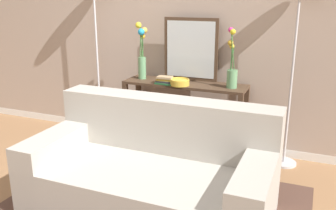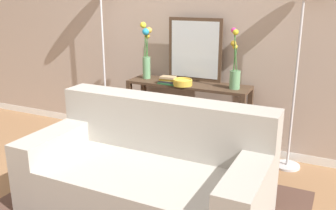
{
  "view_description": "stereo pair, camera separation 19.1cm",
  "coord_description": "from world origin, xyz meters",
  "px_view_note": "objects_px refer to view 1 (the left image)",
  "views": [
    {
      "loc": [
        1.57,
        -1.88,
        1.71
      ],
      "look_at": [
        0.33,
        1.14,
        0.73
      ],
      "focal_mm": 39.63,
      "sensor_mm": 36.0,
      "label": 1
    },
    {
      "loc": [
        1.74,
        -1.8,
        1.71
      ],
      "look_at": [
        0.33,
        1.14,
        0.73
      ],
      "focal_mm": 39.63,
      "sensor_mm": 36.0,
      "label": 2
    }
  ],
  "objects_px": {
    "vase_short_flowers": "(232,69)",
    "book_stack": "(165,80)",
    "fruit_bowl": "(180,82)",
    "floor_lamp_left": "(95,20)",
    "wall_mirror": "(191,49)",
    "console_table": "(185,104)",
    "vase_tall_flowers": "(142,53)",
    "couch": "(152,175)",
    "book_row_under_console": "(150,141)",
    "floor_lamp_right": "(296,31)"
  },
  "relations": [
    {
      "from": "console_table",
      "to": "floor_lamp_left",
      "type": "height_order",
      "value": "floor_lamp_left"
    },
    {
      "from": "wall_mirror",
      "to": "fruit_bowl",
      "type": "distance_m",
      "value": 0.41
    },
    {
      "from": "console_table",
      "to": "vase_short_flowers",
      "type": "height_order",
      "value": "vase_short_flowers"
    },
    {
      "from": "vase_short_flowers",
      "to": "floor_lamp_left",
      "type": "bearing_deg",
      "value": 176.11
    },
    {
      "from": "wall_mirror",
      "to": "book_stack",
      "type": "relative_size",
      "value": 3.12
    },
    {
      "from": "couch",
      "to": "book_row_under_console",
      "type": "distance_m",
      "value": 1.37
    },
    {
      "from": "couch",
      "to": "book_row_under_console",
      "type": "xyz_separation_m",
      "value": [
        -0.59,
        1.21,
        -0.25
      ]
    },
    {
      "from": "book_row_under_console",
      "to": "wall_mirror",
      "type": "bearing_deg",
      "value": 19.93
    },
    {
      "from": "vase_tall_flowers",
      "to": "couch",
      "type": "bearing_deg",
      "value": -61.03
    },
    {
      "from": "floor_lamp_right",
      "to": "wall_mirror",
      "type": "xyz_separation_m",
      "value": [
        -1.07,
        0.07,
        -0.25
      ]
    },
    {
      "from": "floor_lamp_left",
      "to": "wall_mirror",
      "type": "bearing_deg",
      "value": 3.37
    },
    {
      "from": "vase_tall_flowers",
      "to": "wall_mirror",
      "type": "bearing_deg",
      "value": 15.38
    },
    {
      "from": "book_row_under_console",
      "to": "vase_tall_flowers",
      "type": "bearing_deg",
      "value": 171.95
    },
    {
      "from": "vase_short_flowers",
      "to": "book_stack",
      "type": "xyz_separation_m",
      "value": [
        -0.69,
        -0.09,
        -0.16
      ]
    },
    {
      "from": "console_table",
      "to": "vase_tall_flowers",
      "type": "bearing_deg",
      "value": 178.57
    },
    {
      "from": "vase_tall_flowers",
      "to": "vase_short_flowers",
      "type": "bearing_deg",
      "value": -2.11
    },
    {
      "from": "console_table",
      "to": "floor_lamp_left",
      "type": "xyz_separation_m",
      "value": [
        -1.15,
        0.09,
        0.87
      ]
    },
    {
      "from": "console_table",
      "to": "book_row_under_console",
      "type": "distance_m",
      "value": 0.65
    },
    {
      "from": "floor_lamp_left",
      "to": "fruit_bowl",
      "type": "relative_size",
      "value": 8.83
    },
    {
      "from": "floor_lamp_left",
      "to": "book_stack",
      "type": "distance_m",
      "value": 1.15
    },
    {
      "from": "console_table",
      "to": "vase_tall_flowers",
      "type": "xyz_separation_m",
      "value": [
        -0.51,
        0.01,
        0.53
      ]
    },
    {
      "from": "couch",
      "to": "console_table",
      "type": "xyz_separation_m",
      "value": [
        -0.17,
        1.21,
        0.24
      ]
    },
    {
      "from": "wall_mirror",
      "to": "vase_tall_flowers",
      "type": "xyz_separation_m",
      "value": [
        -0.52,
        -0.14,
        -0.05
      ]
    },
    {
      "from": "floor_lamp_left",
      "to": "fruit_bowl",
      "type": "height_order",
      "value": "floor_lamp_left"
    },
    {
      "from": "wall_mirror",
      "to": "vase_short_flowers",
      "type": "relative_size",
      "value": 1.12
    },
    {
      "from": "wall_mirror",
      "to": "book_row_under_console",
      "type": "xyz_separation_m",
      "value": [
        -0.43,
        -0.16,
        -1.07
      ]
    },
    {
      "from": "console_table",
      "to": "book_row_under_console",
      "type": "xyz_separation_m",
      "value": [
        -0.42,
        0.0,
        -0.49
      ]
    },
    {
      "from": "book_row_under_console",
      "to": "floor_lamp_left",
      "type": "bearing_deg",
      "value": 173.09
    },
    {
      "from": "book_stack",
      "to": "book_row_under_console",
      "type": "relative_size",
      "value": 0.86
    },
    {
      "from": "couch",
      "to": "floor_lamp_right",
      "type": "distance_m",
      "value": 1.92
    },
    {
      "from": "floor_lamp_right",
      "to": "vase_tall_flowers",
      "type": "relative_size",
      "value": 2.8
    },
    {
      "from": "floor_lamp_right",
      "to": "book_stack",
      "type": "xyz_separation_m",
      "value": [
        -1.26,
        -0.21,
        -0.55
      ]
    },
    {
      "from": "fruit_bowl",
      "to": "floor_lamp_left",
      "type": "bearing_deg",
      "value": 169.7
    },
    {
      "from": "fruit_bowl",
      "to": "book_stack",
      "type": "height_order",
      "value": "book_stack"
    },
    {
      "from": "console_table",
      "to": "vase_short_flowers",
      "type": "relative_size",
      "value": 2.2
    },
    {
      "from": "floor_lamp_left",
      "to": "vase_tall_flowers",
      "type": "height_order",
      "value": "floor_lamp_left"
    },
    {
      "from": "vase_tall_flowers",
      "to": "book_row_under_console",
      "type": "distance_m",
      "value": 1.03
    },
    {
      "from": "console_table",
      "to": "floor_lamp_right",
      "type": "bearing_deg",
      "value": 4.64
    },
    {
      "from": "wall_mirror",
      "to": "book_row_under_console",
      "type": "height_order",
      "value": "wall_mirror"
    },
    {
      "from": "floor_lamp_right",
      "to": "floor_lamp_left",
      "type": "bearing_deg",
      "value": 180.0
    },
    {
      "from": "couch",
      "to": "floor_lamp_right",
      "type": "relative_size",
      "value": 1.09
    },
    {
      "from": "wall_mirror",
      "to": "console_table",
      "type": "bearing_deg",
      "value": -92.21
    },
    {
      "from": "console_table",
      "to": "vase_tall_flowers",
      "type": "distance_m",
      "value": 0.74
    },
    {
      "from": "couch",
      "to": "fruit_bowl",
      "type": "distance_m",
      "value": 1.23
    },
    {
      "from": "floor_lamp_right",
      "to": "book_stack",
      "type": "distance_m",
      "value": 1.39
    },
    {
      "from": "vase_tall_flowers",
      "to": "fruit_bowl",
      "type": "height_order",
      "value": "vase_tall_flowers"
    },
    {
      "from": "console_table",
      "to": "floor_lamp_right",
      "type": "xyz_separation_m",
      "value": [
        1.08,
        0.09,
        0.83
      ]
    },
    {
      "from": "floor_lamp_left",
      "to": "wall_mirror",
      "type": "xyz_separation_m",
      "value": [
        1.15,
        0.07,
        -0.29
      ]
    },
    {
      "from": "couch",
      "to": "vase_tall_flowers",
      "type": "distance_m",
      "value": 1.6
    },
    {
      "from": "floor_lamp_left",
      "to": "book_stack",
      "type": "height_order",
      "value": "floor_lamp_left"
    }
  ]
}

